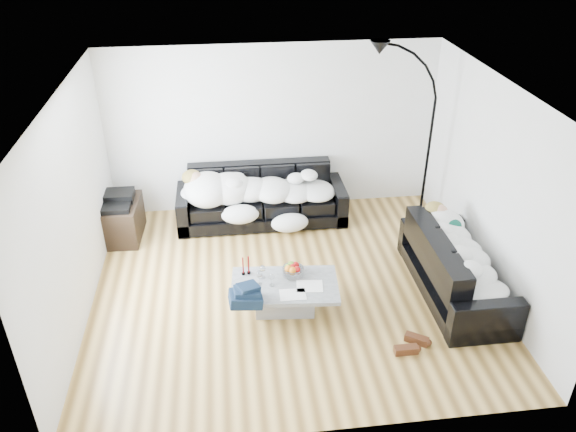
{
  "coord_description": "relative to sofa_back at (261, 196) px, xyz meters",
  "views": [
    {
      "loc": [
        -0.74,
        -5.77,
        4.46
      ],
      "look_at": [
        0.0,
        0.3,
        0.9
      ],
      "focal_mm": 35.0,
      "sensor_mm": 36.0,
      "label": 1
    }
  ],
  "objects": [
    {
      "name": "teal_cushion",
      "position": [
        2.22,
        -1.47,
        0.3
      ],
      "size": [
        0.42,
        0.38,
        0.2
      ],
      "primitive_type": "ellipsoid",
      "rotation": [
        0.0,
        0.0,
        0.24
      ],
      "color": "#0A4835",
      "rests_on": "sofa_right"
    },
    {
      "name": "candle_right",
      "position": [
        -0.31,
        -1.91,
        0.08
      ],
      "size": [
        0.05,
        0.05,
        0.25
      ],
      "primitive_type": "cylinder",
      "rotation": [
        0.0,
        0.0,
        -0.1
      ],
      "color": "maroon",
      "rests_on": "coffee_table"
    },
    {
      "name": "av_cabinet",
      "position": [
        -2.09,
        -0.23,
        -0.14
      ],
      "size": [
        0.6,
        0.84,
        0.56
      ],
      "primitive_type": "cube",
      "rotation": [
        0.0,
        0.0,
        -0.05
      ],
      "color": "black",
      "rests_on": "ground"
    },
    {
      "name": "sofa_back",
      "position": [
        0.0,
        0.0,
        0.0
      ],
      "size": [
        2.55,
        0.88,
        0.83
      ],
      "primitive_type": "cube",
      "color": "black",
      "rests_on": "ground"
    },
    {
      "name": "coffee_table",
      "position": [
        0.1,
        -2.17,
        -0.23
      ],
      "size": [
        1.34,
        0.85,
        0.37
      ],
      "primitive_type": "cube",
      "rotation": [
        0.0,
        0.0,
        -0.09
      ],
      "color": "#939699",
      "rests_on": "ground"
    },
    {
      "name": "newspaper_a",
      "position": [
        0.39,
        -2.26,
        -0.04
      ],
      "size": [
        0.34,
        0.27,
        0.01
      ],
      "primitive_type": "cube",
      "rotation": [
        0.0,
        0.0,
        -0.11
      ],
      "color": "silver",
      "rests_on": "coffee_table"
    },
    {
      "name": "candle_left",
      "position": [
        -0.38,
        -1.92,
        0.08
      ],
      "size": [
        0.05,
        0.05,
        0.24
      ],
      "primitive_type": "cylinder",
      "rotation": [
        0.0,
        0.0,
        0.04
      ],
      "color": "maroon",
      "rests_on": "coffee_table"
    },
    {
      "name": "ceiling",
      "position": [
        0.23,
        -1.77,
        2.18
      ],
      "size": [
        5.0,
        5.0,
        0.0
      ],
      "primitive_type": "plane",
      "color": "white",
      "rests_on": "ground"
    },
    {
      "name": "fruit_bowl",
      "position": [
        0.23,
        -2.0,
        0.04
      ],
      "size": [
        0.3,
        0.3,
        0.16
      ],
      "primitive_type": "cylinder",
      "rotation": [
        0.0,
        0.0,
        -0.14
      ],
      "color": "white",
      "rests_on": "coffee_table"
    },
    {
      "name": "navy_jacket",
      "position": [
        -0.38,
        -2.42,
        0.13
      ],
      "size": [
        0.45,
        0.41,
        0.2
      ],
      "primitive_type": null,
      "rotation": [
        0.0,
        0.0,
        0.23
      ],
      "color": "black",
      "rests_on": "coffee_table"
    },
    {
      "name": "sleeper_back",
      "position": [
        0.0,
        -0.05,
        0.22
      ],
      "size": [
        2.16,
        0.75,
        0.43
      ],
      "primitive_type": null,
      "color": "white",
      "rests_on": "sofa_back"
    },
    {
      "name": "wall_right",
      "position": [
        2.73,
        -1.77,
        0.88
      ],
      "size": [
        0.02,
        4.5,
        2.6
      ],
      "primitive_type": "cube",
      "color": "silver",
      "rests_on": "ground"
    },
    {
      "name": "wine_glass_b",
      "position": [
        -0.2,
        -2.14,
        0.05
      ],
      "size": [
        0.1,
        0.1,
        0.19
      ],
      "primitive_type": "cylinder",
      "rotation": [
        0.0,
        0.0,
        0.3
      ],
      "color": "white",
      "rests_on": "coffee_table"
    },
    {
      "name": "sofa_right",
      "position": [
        2.28,
        -2.09,
        -0.01
      ],
      "size": [
        0.86,
        2.01,
        0.82
      ],
      "primitive_type": "cube",
      "rotation": [
        0.0,
        0.0,
        1.57
      ],
      "color": "black",
      "rests_on": "ground"
    },
    {
      "name": "sleeper_right",
      "position": [
        2.28,
        -2.09,
        0.21
      ],
      "size": [
        0.73,
        1.73,
        0.42
      ],
      "primitive_type": null,
      "rotation": [
        0.0,
        0.0,
        1.57
      ],
      "color": "white",
      "rests_on": "sofa_right"
    },
    {
      "name": "floor_lamp",
      "position": [
        2.39,
        -0.41,
        0.81
      ],
      "size": [
        0.96,
        0.69,
        2.45
      ],
      "primitive_type": null,
      "rotation": [
        0.0,
        0.0,
        -0.42
      ],
      "color": "black",
      "rests_on": "ground"
    },
    {
      "name": "wine_glass_c",
      "position": [
        -0.05,
        -2.18,
        0.04
      ],
      "size": [
        0.08,
        0.08,
        0.17
      ],
      "primitive_type": "cylinder",
      "rotation": [
        0.0,
        0.0,
        -0.17
      ],
      "color": "white",
      "rests_on": "coffee_table"
    },
    {
      "name": "wall_back",
      "position": [
        0.23,
        0.48,
        0.88
      ],
      "size": [
        5.0,
        0.02,
        2.6
      ],
      "primitive_type": "cube",
      "color": "silver",
      "rests_on": "ground"
    },
    {
      "name": "wall_left",
      "position": [
        -2.27,
        -1.77,
        0.88
      ],
      "size": [
        0.02,
        4.5,
        2.6
      ],
      "primitive_type": "cube",
      "color": "silver",
      "rests_on": "ground"
    },
    {
      "name": "stereo",
      "position": [
        -2.09,
        -0.23,
        0.21
      ],
      "size": [
        0.44,
        0.34,
        0.13
      ],
      "primitive_type": "cube",
      "rotation": [
        0.0,
        0.0,
        -0.01
      ],
      "color": "black",
      "rests_on": "av_cabinet"
    },
    {
      "name": "newspaper_b",
      "position": [
        0.17,
        -2.39,
        -0.04
      ],
      "size": [
        0.31,
        0.23,
        0.01
      ],
      "primitive_type": "cube",
      "rotation": [
        0.0,
        0.0,
        -0.02
      ],
      "color": "silver",
      "rests_on": "coffee_table"
    },
    {
      "name": "ground",
      "position": [
        0.23,
        -1.77,
        -0.42
      ],
      "size": [
        5.0,
        5.0,
        0.0
      ],
      "primitive_type": "plane",
      "color": "brown",
      "rests_on": "ground"
    },
    {
      "name": "wine_glass_a",
      "position": [
        -0.15,
        -2.01,
        0.04
      ],
      "size": [
        0.09,
        0.09,
        0.17
      ],
      "primitive_type": "cylinder",
      "rotation": [
        0.0,
        0.0,
        -0.34
      ],
      "color": "white",
      "rests_on": "coffee_table"
    },
    {
      "name": "shoes",
      "position": [
        1.43,
        -3.03,
        -0.37
      ],
      "size": [
        0.51,
        0.41,
        0.1
      ],
      "primitive_type": null,
      "rotation": [
        0.0,
        0.0,
        -0.19
      ],
      "color": "#472311",
      "rests_on": "ground"
    }
  ]
}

